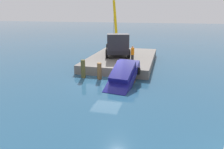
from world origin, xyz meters
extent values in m
plane|color=navy|center=(0.00, 0.00, 0.00)|extent=(200.00, 200.00, 0.00)
cube|color=slate|center=(-6.91, 0.00, 0.43)|extent=(11.44, 7.21, 0.87)
cube|color=black|center=(-7.57, -0.79, 1.59)|extent=(6.15, 3.86, 0.45)
cube|color=#26262C|center=(-5.59, -0.25, 2.69)|extent=(2.16, 2.69, 1.73)
cylinder|color=black|center=(-5.96, 0.92, 1.37)|extent=(1.04, 0.55, 1.00)
cylinder|color=black|center=(-5.32, -1.45, 1.37)|extent=(1.04, 0.55, 1.00)
cylinder|color=black|center=(-9.82, -0.13, 1.37)|extent=(1.04, 0.55, 1.00)
cylinder|color=black|center=(-9.18, -2.50, 1.37)|extent=(1.04, 0.55, 1.00)
cylinder|color=#E5B20C|center=(-11.43, -2.00, 4.78)|extent=(4.78, 1.96, 5.37)
cube|color=#E5B20C|center=(-9.22, -1.24, 2.07)|extent=(1.00, 1.00, 0.50)
cylinder|color=#4C4C19|center=(-13.63, -2.77, 4.40)|extent=(0.04, 0.04, 5.91)
cylinder|color=black|center=(-4.34, 1.59, 1.23)|extent=(0.28, 0.28, 0.72)
cylinder|color=orange|center=(-4.34, 1.59, 1.95)|extent=(0.34, 0.34, 0.72)
sphere|color=tan|center=(-4.34, 1.59, 2.42)|extent=(0.21, 0.21, 0.21)
cube|color=navy|center=(0.68, 1.61, 0.60)|extent=(4.47, 2.35, 2.37)
cube|color=navy|center=(0.70, 1.61, 1.20)|extent=(2.60, 1.90, 1.38)
cylinder|color=black|center=(2.05, 2.38, -0.32)|extent=(0.86, 0.32, 0.84)
cylinder|color=black|center=(1.83, 0.55, -0.32)|extent=(0.86, 0.32, 0.84)
cylinder|color=black|center=(-0.74, 2.72, 0.91)|extent=(0.86, 0.32, 0.84)
cylinder|color=black|center=(-0.96, 0.88, 0.91)|extent=(0.86, 0.32, 0.84)
cylinder|color=#4F4C26|center=(-0.41, -2.32, 0.84)|extent=(0.40, 0.40, 1.68)
cylinder|color=brown|center=(-0.37, -0.74, 0.75)|extent=(0.39, 0.39, 1.51)
cylinder|color=brown|center=(-0.36, 1.10, 0.82)|extent=(0.38, 0.38, 1.65)
cylinder|color=brown|center=(-0.22, 2.33, 0.89)|extent=(0.43, 0.43, 1.77)
camera|label=1|loc=(16.66, 4.89, 5.88)|focal=33.24mm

